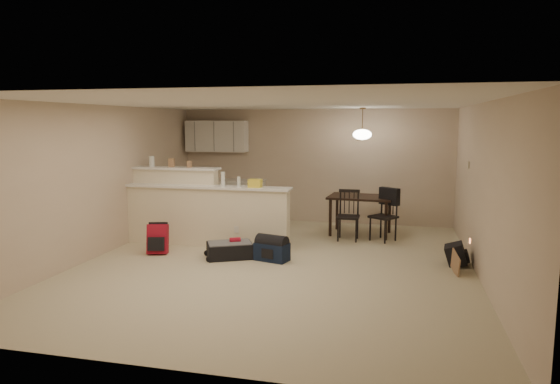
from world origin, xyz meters
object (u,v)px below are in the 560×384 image
(suitcase, at_px, (230,250))
(navy_duffel, at_px, (272,252))
(dining_chair_far, at_px, (383,215))
(dining_chair_near, at_px, (348,215))
(pendant_lamp, at_px, (362,134))
(dining_table, at_px, (361,201))
(red_backpack, at_px, (158,239))
(black_daypack, at_px, (456,255))

(suitcase, bearing_deg, navy_duffel, -26.79)
(dining_chair_far, bearing_deg, dining_chair_near, -135.68)
(pendant_lamp, relative_size, suitcase, 0.85)
(dining_table, xyz_separation_m, red_backpack, (-3.23, -2.27, -0.43))
(dining_table, relative_size, red_backpack, 2.59)
(pendant_lamp, distance_m, dining_chair_far, 1.63)
(red_backpack, bearing_deg, black_daypack, -9.61)
(navy_duffel, bearing_deg, pendant_lamp, 76.60)
(dining_table, relative_size, black_daypack, 3.46)
(red_backpack, bearing_deg, dining_table, 20.20)
(dining_chair_near, distance_m, navy_duffel, 2.02)
(suitcase, xyz_separation_m, black_daypack, (3.58, 0.41, 0.04))
(pendant_lamp, bearing_deg, navy_duffel, -118.93)
(dining_table, bearing_deg, dining_chair_far, -39.20)
(pendant_lamp, bearing_deg, red_backpack, -144.99)
(dining_table, xyz_separation_m, dining_chair_far, (0.46, -0.44, -0.19))
(dining_table, distance_m, suitcase, 3.03)
(dining_chair_near, xyz_separation_m, red_backpack, (-3.04, -1.72, -0.22))
(suitcase, bearing_deg, dining_chair_far, 10.03)
(navy_duffel, height_order, black_daypack, black_daypack)
(pendant_lamp, xyz_separation_m, black_daypack, (1.62, -1.82, -1.82))
(black_daypack, bearing_deg, dining_chair_near, 61.22)
(dining_table, distance_m, pendant_lamp, 1.31)
(pendant_lamp, distance_m, navy_duffel, 3.15)
(dining_chair_far, bearing_deg, navy_duffel, -98.11)
(red_backpack, bearing_deg, dining_chair_far, 11.54)
(dining_chair_near, height_order, navy_duffel, dining_chair_near)
(navy_duffel, bearing_deg, black_daypack, 23.81)
(dining_chair_near, distance_m, red_backpack, 3.51)
(dining_table, xyz_separation_m, black_daypack, (1.62, -1.82, -0.51))
(dining_chair_far, relative_size, black_daypack, 2.59)
(pendant_lamp, height_order, black_daypack, pendant_lamp)
(dining_chair_far, height_order, suitcase, dining_chair_far)
(dining_table, relative_size, dining_chair_far, 1.33)
(suitcase, relative_size, black_daypack, 1.94)
(dining_chair_far, distance_m, suitcase, 3.03)
(navy_duffel, xyz_separation_m, black_daypack, (2.86, 0.42, 0.02))
(dining_chair_far, distance_m, black_daypack, 1.84)
(red_backpack, height_order, black_daypack, red_backpack)
(dining_table, distance_m, navy_duffel, 2.61)
(dining_table, height_order, pendant_lamp, pendant_lamp)
(dining_chair_near, xyz_separation_m, dining_chair_far, (0.65, 0.10, 0.01))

